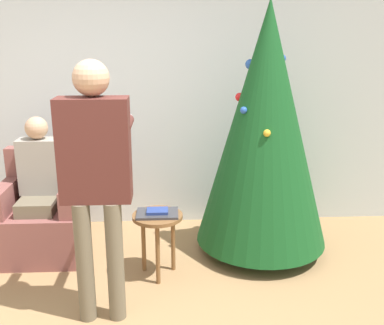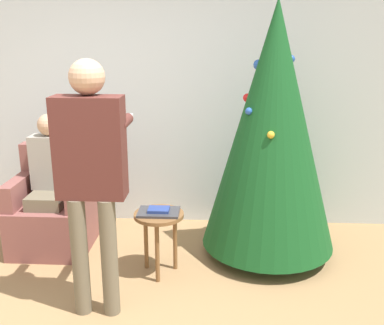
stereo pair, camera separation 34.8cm
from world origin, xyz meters
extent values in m
cube|color=silver|center=(0.00, 2.23, 1.35)|extent=(8.00, 0.06, 2.70)
cylinder|color=brown|center=(1.28, 1.48, 0.06)|extent=(0.10, 0.10, 0.11)
cone|color=#144C1E|center=(1.28, 1.48, 1.19)|extent=(1.19, 1.19, 2.15)
sphere|color=#2856B2|center=(1.14, 1.58, 1.72)|extent=(0.09, 0.09, 0.09)
sphere|color=#2856B2|center=(1.41, 1.53, 1.77)|extent=(0.07, 0.07, 0.07)
sphere|color=gold|center=(1.23, 1.17, 1.20)|extent=(0.06, 0.06, 0.06)
sphere|color=red|center=(1.06, 1.59, 1.43)|extent=(0.08, 0.08, 0.08)
sphere|color=#2856B2|center=(1.06, 1.33, 1.36)|extent=(0.06, 0.06, 0.06)
sphere|color=gold|center=(1.05, 1.85, 0.72)|extent=(0.09, 0.09, 0.09)
cube|color=brown|center=(-0.73, 1.47, 0.23)|extent=(0.70, 0.68, 0.46)
cube|color=brown|center=(-0.73, 1.74, 0.71)|extent=(0.70, 0.14, 0.51)
cube|color=brown|center=(-1.02, 1.47, 0.57)|extent=(0.12, 0.61, 0.24)
cube|color=brown|center=(-0.45, 1.47, 0.57)|extent=(0.12, 0.61, 0.24)
cylinder|color=#6B604C|center=(-0.83, 1.27, 0.23)|extent=(0.11, 0.11, 0.46)
cylinder|color=#6B604C|center=(-0.63, 1.27, 0.23)|extent=(0.11, 0.11, 0.46)
cube|color=#6B604C|center=(-0.73, 1.42, 0.52)|extent=(0.32, 0.40, 0.12)
cube|color=gray|center=(-0.73, 1.57, 0.83)|extent=(0.36, 0.20, 0.50)
sphere|color=tan|center=(-0.73, 1.57, 1.18)|extent=(0.20, 0.20, 0.20)
cylinder|color=#6B604C|center=(-0.17, 0.47, 0.44)|extent=(0.12, 0.12, 0.88)
cylinder|color=#6B604C|center=(0.05, 0.47, 0.44)|extent=(0.12, 0.12, 0.88)
cube|color=#562823|center=(-0.06, 0.53, 1.23)|extent=(0.47, 0.20, 0.70)
sphere|color=tan|center=(-0.06, 0.57, 1.70)|extent=(0.24, 0.24, 0.24)
cylinder|color=#562823|center=(-0.26, 0.72, 1.37)|extent=(0.08, 0.30, 0.08)
cylinder|color=#562823|center=(0.14, 0.72, 1.37)|extent=(0.08, 0.30, 0.08)
cube|color=white|center=(0.14, 0.91, 1.37)|extent=(0.04, 0.14, 0.04)
cylinder|color=brown|center=(0.33, 1.06, 0.53)|extent=(0.42, 0.42, 0.03)
cylinder|color=brown|center=(0.33, 0.92, 0.26)|extent=(0.04, 0.04, 0.52)
cylinder|color=brown|center=(0.45, 1.13, 0.26)|extent=(0.04, 0.04, 0.52)
cylinder|color=brown|center=(0.20, 1.13, 0.26)|extent=(0.04, 0.04, 0.52)
cube|color=#38383D|center=(0.33, 1.06, 0.56)|extent=(0.34, 0.24, 0.02)
cube|color=navy|center=(0.33, 1.06, 0.58)|extent=(0.17, 0.13, 0.02)
camera|label=1|loc=(0.44, -2.36, 1.98)|focal=42.00mm
camera|label=2|loc=(0.79, -2.36, 1.98)|focal=42.00mm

